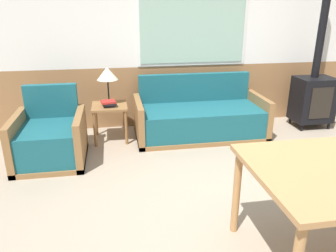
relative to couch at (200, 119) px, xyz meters
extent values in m
plane|color=gray|center=(-0.03, -2.04, -0.26)|extent=(16.00, 16.00, 0.00)
cube|color=#996B42|center=(-0.03, 0.59, 0.20)|extent=(7.20, 0.06, 0.92)
cube|color=white|center=(-0.03, 0.59, 1.55)|extent=(7.20, 0.06, 1.78)
cube|color=white|center=(0.00, 0.55, 1.34)|extent=(1.64, 0.01, 1.32)
cube|color=#99BCA8|center=(0.00, 0.54, 1.34)|extent=(1.56, 0.02, 1.24)
cube|color=olive|center=(0.00, -0.02, -0.23)|extent=(1.83, 0.85, 0.06)
cube|color=#195660|center=(0.00, -0.04, -0.01)|extent=(1.67, 0.77, 0.36)
cube|color=#195660|center=(0.00, 0.35, 0.38)|extent=(1.67, 0.10, 0.41)
cube|color=olive|center=(-0.87, -0.02, 0.03)|extent=(0.08, 0.85, 0.56)
cube|color=olive|center=(0.87, -0.02, 0.03)|extent=(0.08, 0.85, 0.56)
cube|color=olive|center=(-1.98, -0.51, -0.23)|extent=(0.80, 0.86, 0.06)
cube|color=#195660|center=(-1.98, -0.53, 0.00)|extent=(0.64, 0.78, 0.38)
cube|color=#195660|center=(-1.98, -0.13, 0.40)|extent=(0.64, 0.10, 0.42)
cube|color=olive|center=(-2.34, -0.51, 0.04)|extent=(0.08, 0.86, 0.58)
cube|color=olive|center=(-1.62, -0.51, 0.04)|extent=(0.08, 0.86, 0.58)
cube|color=olive|center=(-1.26, 0.06, 0.23)|extent=(0.47, 0.47, 0.03)
cylinder|color=olive|center=(-1.47, -0.15, -0.02)|extent=(0.04, 0.04, 0.48)
cylinder|color=olive|center=(-1.06, -0.15, -0.02)|extent=(0.04, 0.04, 0.48)
cylinder|color=olive|center=(-1.47, 0.26, -0.02)|extent=(0.04, 0.04, 0.48)
cylinder|color=olive|center=(-1.06, 0.26, -0.02)|extent=(0.04, 0.04, 0.48)
cylinder|color=black|center=(-1.27, 0.14, 0.26)|extent=(0.15, 0.15, 0.02)
cylinder|color=black|center=(-1.27, 0.14, 0.43)|extent=(0.02, 0.02, 0.31)
cone|color=beige|center=(-1.27, 0.14, 0.67)|extent=(0.28, 0.28, 0.17)
cube|color=black|center=(-1.26, -0.02, 0.26)|extent=(0.16, 0.13, 0.03)
cube|color=black|center=(-1.26, -0.03, 0.29)|extent=(0.19, 0.16, 0.03)
cube|color=#B22823|center=(-1.28, -0.02, 0.32)|extent=(0.21, 0.19, 0.03)
cylinder|color=#B27F4C|center=(-0.26, -2.14, 0.11)|extent=(0.06, 0.06, 0.73)
cylinder|color=black|center=(1.57, -0.09, -0.21)|extent=(0.04, 0.04, 0.10)
cylinder|color=black|center=(2.02, -0.09, -0.21)|extent=(0.04, 0.04, 0.10)
cylinder|color=black|center=(1.57, 0.25, -0.21)|extent=(0.04, 0.04, 0.10)
cylinder|color=black|center=(2.02, 0.25, -0.21)|extent=(0.04, 0.04, 0.10)
cube|color=black|center=(1.80, 0.08, 0.18)|extent=(0.56, 0.43, 0.67)
cube|color=black|center=(1.80, -0.14, 0.18)|extent=(0.34, 0.01, 0.47)
cylinder|color=black|center=(1.80, 0.12, 1.41)|extent=(0.11, 0.11, 1.78)
camera|label=1|loc=(-1.20, -4.30, 1.54)|focal=35.00mm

